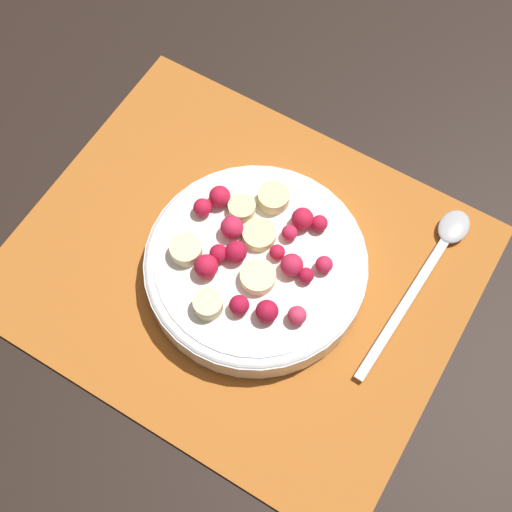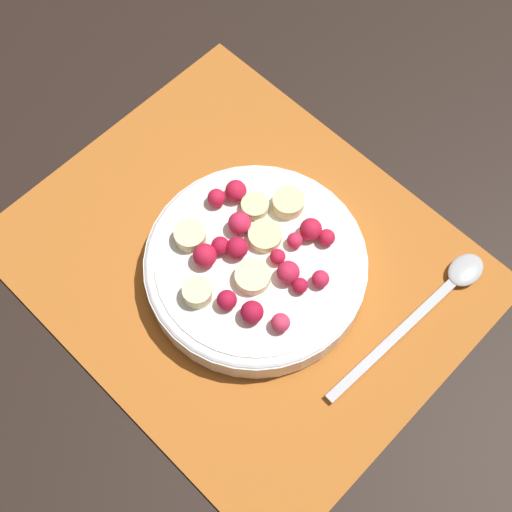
{
  "view_description": "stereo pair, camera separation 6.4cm",
  "coord_description": "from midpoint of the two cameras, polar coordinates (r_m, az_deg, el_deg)",
  "views": [
    {
      "loc": [
        -0.16,
        0.23,
        0.63
      ],
      "look_at": [
        -0.02,
        -0.0,
        0.04
      ],
      "focal_mm": 50.0,
      "sensor_mm": 36.0,
      "label": 1
    },
    {
      "loc": [
        -0.21,
        0.2,
        0.63
      ],
      "look_at": [
        -0.02,
        -0.0,
        0.04
      ],
      "focal_mm": 50.0,
      "sensor_mm": 36.0,
      "label": 2
    }
  ],
  "objects": [
    {
      "name": "spoon",
      "position": [
        0.69,
        11.55,
        -0.42
      ],
      "size": [
        0.03,
        0.2,
        0.01
      ],
      "rotation": [
        0.0,
        0.0,
        4.66
      ],
      "color": "#B2B2B7",
      "rests_on": "placemat"
    },
    {
      "name": "fruit_bowl",
      "position": [
        0.66,
        -2.82,
        -0.91
      ],
      "size": [
        0.21,
        0.21,
        0.05
      ],
      "color": "white",
      "rests_on": "placemat"
    },
    {
      "name": "ground_plane",
      "position": [
        0.69,
        -3.91,
        -1.17
      ],
      "size": [
        3.0,
        3.0,
        0.0
      ],
      "primitive_type": "plane",
      "color": "black"
    },
    {
      "name": "placemat",
      "position": [
        0.68,
        -3.92,
        -1.07
      ],
      "size": [
        0.42,
        0.35,
        0.01
      ],
      "color": "#B26023",
      "rests_on": "ground_plane"
    }
  ]
}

